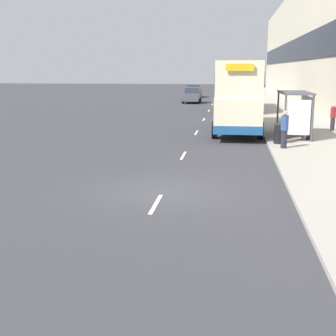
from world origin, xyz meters
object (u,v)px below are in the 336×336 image
(car_0, at_px, (236,86))
(litter_bin, at_px, (279,133))
(pedestrian_at_shelter, at_px, (284,129))
(pedestrian_1, at_px, (333,117))
(double_decker_bus_ahead, at_px, (236,86))
(car_1, at_px, (192,95))
(car_2, at_px, (193,91))
(double_decker_bus_near, at_px, (238,95))
(bus_shelter, at_px, (298,106))
(pedestrian_2, at_px, (310,124))

(car_0, bearing_deg, litter_bin, -88.36)
(pedestrian_at_shelter, height_order, pedestrian_1, pedestrian_at_shelter)
(double_decker_bus_ahead, bearing_deg, car_1, 115.87)
(car_2, xyz_separation_m, litter_bin, (7.76, -41.87, -0.20))
(double_decker_bus_near, height_order, double_decker_bus_ahead, same)
(bus_shelter, bearing_deg, pedestrian_2, -63.25)
(bus_shelter, relative_size, pedestrian_at_shelter, 2.34)
(pedestrian_at_shelter, height_order, litter_bin, pedestrian_at_shelter)
(bus_shelter, bearing_deg, car_1, 106.39)
(pedestrian_1, bearing_deg, litter_bin, -123.36)
(car_1, xyz_separation_m, litter_bin, (7.00, -30.45, -0.21))
(pedestrian_1, xyz_separation_m, litter_bin, (-3.79, -5.76, -0.30))
(car_1, bearing_deg, double_decker_bus_near, 101.16)
(double_decker_bus_ahead, height_order, car_0, double_decker_bus_ahead)
(car_1, bearing_deg, pedestrian_2, 106.77)
(car_0, xyz_separation_m, pedestrian_1, (5.54, -55.21, 0.12))
(car_2, height_order, pedestrian_2, pedestrian_2)
(car_1, relative_size, car_2, 0.88)
(double_decker_bus_near, distance_m, litter_bin, 6.07)
(car_0, bearing_deg, car_1, -99.77)
(double_decker_bus_near, xyz_separation_m, pedestrian_at_shelter, (2.17, -6.89, -1.23))
(double_decker_bus_near, height_order, pedestrian_2, double_decker_bus_near)
(car_1, bearing_deg, double_decker_bus_ahead, 115.87)
(pedestrian_1, bearing_deg, car_1, 113.61)
(double_decker_bus_near, bearing_deg, pedestrian_1, 2.77)
(double_decker_bus_ahead, bearing_deg, car_0, 89.51)
(bus_shelter, relative_size, car_2, 0.93)
(pedestrian_2, distance_m, litter_bin, 2.30)
(double_decker_bus_near, xyz_separation_m, car_1, (-4.93, 24.97, -1.40))
(car_0, xyz_separation_m, litter_bin, (1.75, -60.97, -0.19))
(bus_shelter, height_order, car_1, bus_shelter)
(car_0, height_order, pedestrian_at_shelter, pedestrian_at_shelter)
(pedestrian_2, bearing_deg, car_0, 93.35)
(pedestrian_1, height_order, litter_bin, pedestrian_1)
(bus_shelter, relative_size, double_decker_bus_ahead, 0.37)
(double_decker_bus_ahead, height_order, pedestrian_1, double_decker_bus_ahead)
(double_decker_bus_near, xyz_separation_m, litter_bin, (2.08, -5.47, -1.61))
(car_1, height_order, pedestrian_2, pedestrian_2)
(litter_bin, bearing_deg, double_decker_bus_ahead, 95.88)
(double_decker_bus_near, bearing_deg, pedestrian_2, -46.40)
(double_decker_bus_ahead, xyz_separation_m, pedestrian_at_shelter, (2.19, -21.75, -1.23))
(double_decker_bus_ahead, distance_m, car_2, 22.32)
(car_0, distance_m, pedestrian_at_shelter, 62.41)
(car_1, relative_size, pedestrian_1, 2.43)
(car_2, bearing_deg, pedestrian_2, 103.22)
(car_2, distance_m, pedestrian_at_shelter, 44.00)
(bus_shelter, xyz_separation_m, litter_bin, (-1.22, -2.49, -1.21))
(double_decker_bus_ahead, height_order, pedestrian_at_shelter, double_decker_bus_ahead)
(car_2, relative_size, litter_bin, 4.28)
(pedestrian_at_shelter, relative_size, pedestrian_1, 1.10)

